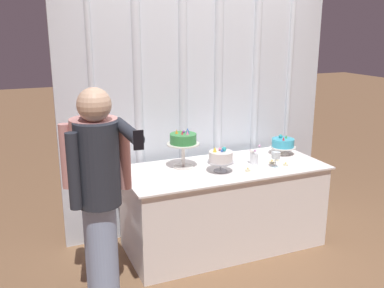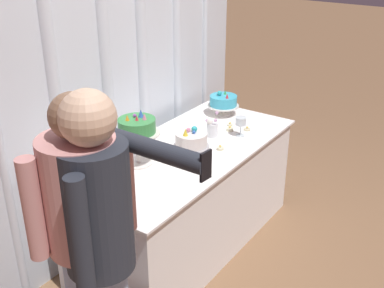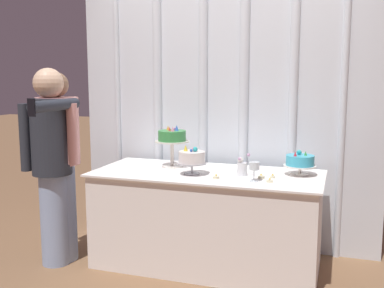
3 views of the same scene
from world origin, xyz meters
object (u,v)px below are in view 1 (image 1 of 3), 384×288
at_px(wine_glass, 276,156).
at_px(tealight_far_right, 276,160).
at_px(tealight_far_left, 248,170).
at_px(tealight_near_right, 286,165).
at_px(cake_display_center, 221,157).
at_px(guest_girl_blue_dress, 99,186).
at_px(cake_display_leftmost, 183,141).
at_px(flower_vase, 254,157).
at_px(cake_table, 223,206).
at_px(cake_display_rightmost, 283,144).
at_px(guest_man_pink_jacket, 97,187).
at_px(tealight_near_left, 272,162).

height_order(wine_glass, tealight_far_right, wine_glass).
height_order(tealight_far_left, tealight_near_right, tealight_far_left).
relative_size(cake_display_center, guest_girl_blue_dress, 0.15).
distance_m(cake_display_center, tealight_far_right, 0.63).
bearing_deg(cake_display_leftmost, flower_vase, -13.51).
bearing_deg(cake_table, flower_vase, -5.15).
bearing_deg(tealight_far_right, cake_table, 175.83).
bearing_deg(cake_display_rightmost, cake_table, -169.27).
distance_m(cake_display_leftmost, guest_man_pink_jacket, 0.94).
bearing_deg(cake_display_rightmost, tealight_near_right, -119.80).
bearing_deg(guest_girl_blue_dress, wine_glass, 6.53).
bearing_deg(guest_girl_blue_dress, tealight_near_left, 10.07).
bearing_deg(wine_glass, tealight_far_left, -179.21).
xyz_separation_m(cake_display_leftmost, tealight_near_left, (0.79, -0.21, -0.23)).
distance_m(flower_vase, guest_man_pink_jacket, 1.49).
height_order(cake_display_leftmost, cake_display_center, cake_display_leftmost).
bearing_deg(guest_man_pink_jacket, cake_display_leftmost, 25.47).
height_order(cake_table, tealight_near_left, tealight_near_left).
xyz_separation_m(tealight_far_left, guest_girl_blue_dress, (-1.31, -0.18, 0.11)).
xyz_separation_m(wine_glass, tealight_far_right, (0.11, 0.15, -0.10)).
relative_size(cake_display_leftmost, tealight_far_left, 7.45).
bearing_deg(wine_glass, tealight_near_right, 3.18).
distance_m(cake_table, cake_display_center, 0.53).
bearing_deg(tealight_near_right, guest_man_pink_jacket, -177.03).
height_order(cake_display_rightmost, wine_glass, cake_display_rightmost).
height_order(tealight_far_right, guest_man_pink_jacket, guest_man_pink_jacket).
distance_m(flower_vase, tealight_near_right, 0.29).
distance_m(flower_vase, tealight_near_left, 0.18).
distance_m(tealight_far_left, tealight_near_right, 0.40).
relative_size(cake_display_leftmost, tealight_near_left, 6.90).
distance_m(wine_glass, tealight_far_right, 0.21).
bearing_deg(cake_table, wine_glass, -24.87).
distance_m(tealight_near_right, tealight_far_right, 0.15).
height_order(tealight_near_right, tealight_far_right, same).
xyz_separation_m(cake_display_leftmost, tealight_near_right, (0.87, -0.31, -0.23)).
distance_m(cake_display_rightmost, wine_glass, 0.44).
relative_size(tealight_far_right, guest_man_pink_jacket, 0.03).
bearing_deg(cake_table, cake_display_rightmost, 10.73).
height_order(wine_glass, tealight_near_left, wine_glass).
distance_m(cake_display_rightmost, flower_vase, 0.45).
relative_size(cake_table, cake_display_rightmost, 7.21).
bearing_deg(flower_vase, tealight_near_left, -20.02).
bearing_deg(tealight_far_left, cake_display_center, 158.45).
relative_size(cake_display_center, guest_man_pink_jacket, 0.15).
xyz_separation_m(cake_display_rightmost, tealight_far_right, (-0.18, -0.17, -0.10)).
bearing_deg(cake_display_rightmost, guest_girl_blue_dress, -164.99).
relative_size(tealight_near_left, guest_girl_blue_dress, 0.03).
relative_size(cake_display_leftmost, wine_glass, 2.51).
distance_m(tealight_far_left, tealight_far_right, 0.43).
relative_size(cake_display_center, tealight_near_left, 4.49).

